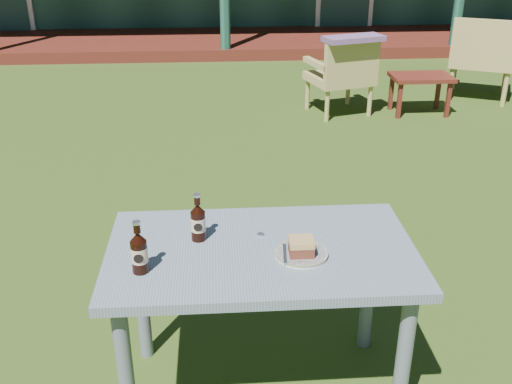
{
  "coord_description": "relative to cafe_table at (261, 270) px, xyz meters",
  "views": [
    {
      "loc": [
        -0.16,
        -3.6,
        1.91
      ],
      "look_at": [
        0.0,
        -1.3,
        0.82
      ],
      "focal_mm": 42.0,
      "sensor_mm": 36.0,
      "label": 1
    }
  ],
  "objects": [
    {
      "name": "bottle_cap",
      "position": [
        0.0,
        0.1,
        0.11
      ],
      "size": [
        0.03,
        0.03,
        0.01
      ],
      "primitive_type": "cylinder",
      "color": "silver",
      "rests_on": "cafe_table"
    },
    {
      "name": "cola_bottle_far",
      "position": [
        -0.45,
        -0.13,
        0.18
      ],
      "size": [
        0.06,
        0.06,
        0.21
      ],
      "color": "black",
      "rests_on": "cafe_table"
    },
    {
      "name": "cola_bottle_near",
      "position": [
        -0.24,
        0.09,
        0.18
      ],
      "size": [
        0.06,
        0.06,
        0.2
      ],
      "color": "black",
      "rests_on": "cafe_table"
    },
    {
      "name": "ground",
      "position": [
        0.0,
        1.6,
        -0.62
      ],
      "size": [
        80.0,
        80.0,
        0.0
      ],
      "primitive_type": "plane",
      "color": "#334916"
    },
    {
      "name": "plate",
      "position": [
        0.15,
        -0.06,
        0.11
      ],
      "size": [
        0.2,
        0.2,
        0.01
      ],
      "color": "silver",
      "rests_on": "cafe_table"
    },
    {
      "name": "cake_slice",
      "position": [
        0.14,
        -0.07,
        0.15
      ],
      "size": [
        0.09,
        0.09,
        0.06
      ],
      "color": "#52261A",
      "rests_on": "plate"
    },
    {
      "name": "armchair_left",
      "position": [
        1.12,
        3.85,
        -0.18
      ],
      "size": [
        0.71,
        0.68,
        0.78
      ],
      "color": "tan",
      "rests_on": "ground"
    },
    {
      "name": "side_table",
      "position": [
        1.92,
        3.83,
        -0.28
      ],
      "size": [
        0.6,
        0.4,
        0.4
      ],
      "color": "#4F1B13",
      "rests_on": "ground"
    },
    {
      "name": "fork",
      "position": [
        0.08,
        -0.07,
        0.12
      ],
      "size": [
        0.02,
        0.14,
        0.0
      ],
      "primitive_type": "cube",
      "rotation": [
        0.0,
        0.0,
        -0.08
      ],
      "color": "silver",
      "rests_on": "plate"
    },
    {
      "name": "floral_throw",
      "position": [
        1.17,
        3.7,
        0.18
      ],
      "size": [
        0.63,
        0.4,
        0.05
      ],
      "primitive_type": "cube",
      "rotation": [
        0.0,
        0.0,
        3.44
      ],
      "color": "#6A4B77",
      "rests_on": "armchair_left"
    },
    {
      "name": "armchair_right",
      "position": [
        2.73,
        4.29,
        -0.12
      ],
      "size": [
        0.86,
        0.84,
        0.89
      ],
      "color": "tan",
      "rests_on": "ground"
    },
    {
      "name": "cafe_table",
      "position": [
        0.0,
        0.0,
        0.0
      ],
      "size": [
        1.2,
        0.7,
        0.72
      ],
      "color": "slate",
      "rests_on": "ground"
    }
  ]
}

